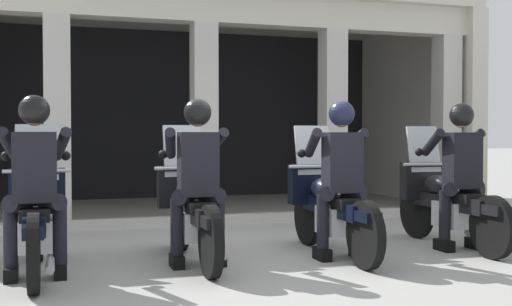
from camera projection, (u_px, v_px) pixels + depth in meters
ground_plane at (197, 219)px, 9.51m from camera, size 80.00×80.00×0.00m
station_building at (178, 84)px, 11.30m from camera, size 9.29×4.20×3.47m
kerb_strip at (212, 220)px, 8.90m from camera, size 8.79×0.24×0.12m
motorcycle_far_left at (36, 217)px, 5.76m from camera, size 0.62×2.04×1.35m
police_officer_far_left at (35, 171)px, 5.48m from camera, size 0.63×0.61×1.58m
motorcycle_center_left at (191, 210)px, 6.31m from camera, size 0.62×2.04×1.35m
police_officer_center_left at (197, 167)px, 6.03m from camera, size 0.63×0.61×1.58m
motorcycle_center_right at (329, 206)px, 6.67m from camera, size 0.62×2.04×1.35m
police_officer_center_right at (341, 165)px, 6.39m from camera, size 0.63×0.61×1.58m
motorcycle_far_right at (445, 201)px, 7.18m from camera, size 0.62×2.04×1.35m
police_officer_far_right at (460, 163)px, 6.89m from camera, size 0.63×0.61×1.58m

